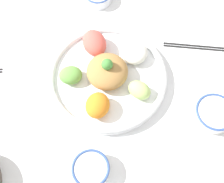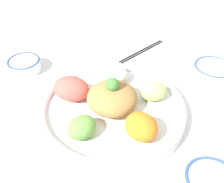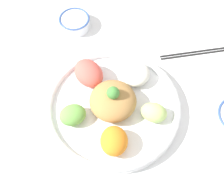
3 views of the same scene
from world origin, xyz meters
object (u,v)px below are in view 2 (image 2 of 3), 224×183
at_px(rice_bowl_plain, 24,65).
at_px(chopsticks_pair_far, 142,51).
at_px(serving_spoon_main, 98,29).
at_px(sauce_bowl_dark, 213,71).
at_px(salad_platter, 111,105).

bearing_deg(rice_bowl_plain, chopsticks_pair_far, -175.61).
height_order(rice_bowl_plain, serving_spoon_main, rice_bowl_plain).
relative_size(sauce_bowl_dark, serving_spoon_main, 0.88).
xyz_separation_m(salad_platter, chopsticks_pair_far, (-0.17, -0.28, -0.02)).
distance_m(chopsticks_pair_far, serving_spoon_main, 0.23).
relative_size(salad_platter, rice_bowl_plain, 3.70).
distance_m(sauce_bowl_dark, chopsticks_pair_far, 0.25).
xyz_separation_m(chopsticks_pair_far, serving_spoon_main, (0.13, -0.19, -0.00)).
xyz_separation_m(sauce_bowl_dark, rice_bowl_plain, (0.56, -0.16, -0.00)).
height_order(salad_platter, chopsticks_pair_far, salad_platter).
relative_size(salad_platter, serving_spoon_main, 2.80).
xyz_separation_m(salad_platter, sauce_bowl_dark, (-0.33, -0.08, -0.00)).
distance_m(salad_platter, sauce_bowl_dark, 0.34).
xyz_separation_m(rice_bowl_plain, chopsticks_pair_far, (-0.40, -0.03, -0.02)).
distance_m(rice_bowl_plain, serving_spoon_main, 0.35).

